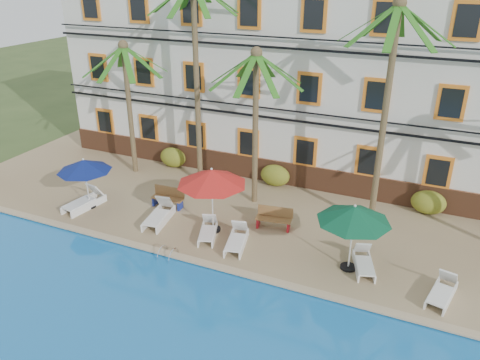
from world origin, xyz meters
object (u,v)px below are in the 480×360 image
at_px(lounger_a, 85,201).
at_px(bench_right, 274,218).
at_px(umbrella_blue, 84,166).
at_px(lounger_d, 237,239).
at_px(palm_b, 196,60).
at_px(umbrella_green, 354,214).
at_px(lounger_b, 159,215).
at_px(palm_c, 256,106).
at_px(lounger_e, 364,262).
at_px(bench_left, 168,197).
at_px(umbrella_red, 212,177).
at_px(palm_a, 128,90).
at_px(lounger_f, 442,291).
at_px(pool_ladder, 168,256).
at_px(lounger_c, 208,231).
at_px(palm_d, 388,91).

xyz_separation_m(lounger_a, bench_right, (8.54, 1.81, 0.15)).
relative_size(umbrella_blue, lounger_d, 1.22).
distance_m(palm_b, umbrella_blue, 6.96).
height_order(umbrella_green, lounger_b, umbrella_green).
bearing_deg(umbrella_blue, lounger_a, -142.75).
xyz_separation_m(palm_c, lounger_e, (5.70, -3.37, -4.33)).
relative_size(palm_c, bench_right, 4.57).
relative_size(lounger_d, bench_left, 1.30).
bearing_deg(umbrella_red, lounger_a, -175.01).
bearing_deg(umbrella_red, palm_a, 149.89).
relative_size(lounger_f, pool_ladder, 2.53).
bearing_deg(umbrella_green, palm_a, 161.05).
xyz_separation_m(umbrella_blue, lounger_c, (6.16, -0.08, -1.79)).
bearing_deg(lounger_c, umbrella_red, 92.36).
relative_size(palm_b, lounger_c, 5.32).
bearing_deg(palm_d, lounger_f, -53.64).
relative_size(lounger_d, bench_right, 1.27).
relative_size(palm_d, lounger_c, 4.98).
bearing_deg(palm_b, lounger_a, -126.65).
distance_m(lounger_c, bench_right, 2.84).
height_order(umbrella_blue, lounger_a, umbrella_blue).
bearing_deg(palm_c, umbrella_red, -99.96).
xyz_separation_m(palm_b, umbrella_blue, (-3.31, -4.55, -4.09)).
relative_size(palm_d, lounger_b, 4.26).
height_order(palm_b, palm_c, palm_b).
height_order(lounger_a, lounger_c, lounger_a).
bearing_deg(umbrella_red, palm_d, 28.88).
bearing_deg(lounger_c, pool_ladder, -111.23).
xyz_separation_m(lounger_e, bench_left, (-9.13, 1.30, 0.20)).
relative_size(palm_c, palm_d, 0.77).
xyz_separation_m(lounger_c, lounger_d, (1.37, -0.17, 0.02)).
bearing_deg(lounger_e, palm_b, 154.60).
bearing_deg(umbrella_red, lounger_f, -5.35).
distance_m(umbrella_green, lounger_e, 2.06).
height_order(umbrella_green, lounger_d, umbrella_green).
xyz_separation_m(lounger_b, lounger_e, (8.74, 0.07, -0.05)).
distance_m(umbrella_red, lounger_b, 3.28).
xyz_separation_m(palm_c, umbrella_red, (-0.56, -3.18, -2.16)).
xyz_separation_m(palm_a, umbrella_red, (6.65, -3.85, -2.01)).
relative_size(lounger_a, lounger_f, 1.14).
height_order(palm_b, lounger_b, palm_b).
height_order(lounger_c, pool_ladder, lounger_c).
xyz_separation_m(umbrella_red, umbrella_green, (5.75, -0.40, -0.19)).
bearing_deg(lounger_f, bench_left, 170.63).
xyz_separation_m(palm_a, lounger_b, (4.17, -4.12, -4.14)).
xyz_separation_m(palm_b, lounger_a, (-3.48, -4.67, -5.83)).
relative_size(umbrella_red, lounger_f, 1.52).
bearing_deg(lounger_b, umbrella_green, -0.99).
bearing_deg(lounger_c, lounger_e, 2.88).
xyz_separation_m(lounger_d, bench_left, (-4.26, 1.78, 0.18)).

